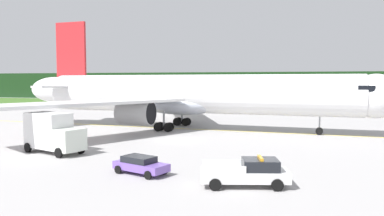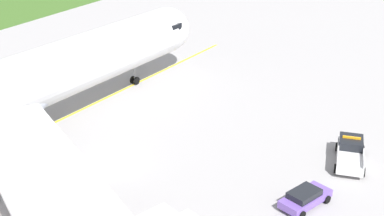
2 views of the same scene
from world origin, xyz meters
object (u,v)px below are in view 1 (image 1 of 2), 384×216
Objects in this scene: catering_truck at (53,132)px; staff_car at (140,164)px; airliner at (189,95)px; ops_pickup_truck at (248,172)px.

catering_truck is 1.51× the size of staff_car.
catering_truck is at bearing -110.78° from airliner.
airliner reaches higher than ops_pickup_truck.
ops_pickup_truck is 0.88× the size of catering_truck.
airliner is 11.97× the size of staff_car.
airliner is at bearing 69.22° from catering_truck.
airliner is 21.97m from catering_truck.
airliner reaches higher than staff_car.
staff_car is (11.15, -5.42, -1.24)m from catering_truck.
catering_truck reaches higher than ops_pickup_truck.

